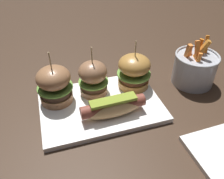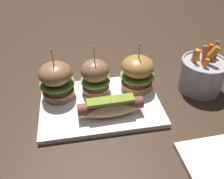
# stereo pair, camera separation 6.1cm
# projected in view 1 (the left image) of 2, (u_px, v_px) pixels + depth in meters

# --- Properties ---
(ground_plane) EXTENTS (3.00, 3.00, 0.00)m
(ground_plane) POSITION_uv_depth(u_px,v_px,m) (101.00, 107.00, 0.64)
(ground_plane) COLOR #382619
(platter_main) EXTENTS (0.32, 0.22, 0.01)m
(platter_main) POSITION_uv_depth(u_px,v_px,m) (101.00, 105.00, 0.63)
(platter_main) COLOR white
(platter_main) RESTS_ON ground
(hot_dog) EXTENTS (0.17, 0.05, 0.05)m
(hot_dog) POSITION_uv_depth(u_px,v_px,m) (113.00, 107.00, 0.58)
(hot_dog) COLOR tan
(hot_dog) RESTS_ON platter_main
(slider_left) EXTENTS (0.09, 0.09, 0.15)m
(slider_left) POSITION_uv_depth(u_px,v_px,m) (55.00, 84.00, 0.61)
(slider_left) COLOR #966642
(slider_left) RESTS_ON platter_main
(slider_center) EXTENTS (0.08, 0.08, 0.14)m
(slider_center) POSITION_uv_depth(u_px,v_px,m) (93.00, 78.00, 0.64)
(slider_center) COLOR #906444
(slider_center) RESTS_ON platter_main
(slider_right) EXTENTS (0.10, 0.10, 0.14)m
(slider_right) POSITION_uv_depth(u_px,v_px,m) (134.00, 71.00, 0.66)
(slider_right) COLOR #B07B39
(slider_right) RESTS_ON platter_main
(fries_bucket) EXTENTS (0.13, 0.13, 0.15)m
(fries_bucket) POSITION_uv_depth(u_px,v_px,m) (194.00, 68.00, 0.70)
(fries_bucket) COLOR #A8AAB2
(fries_bucket) RESTS_ON ground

